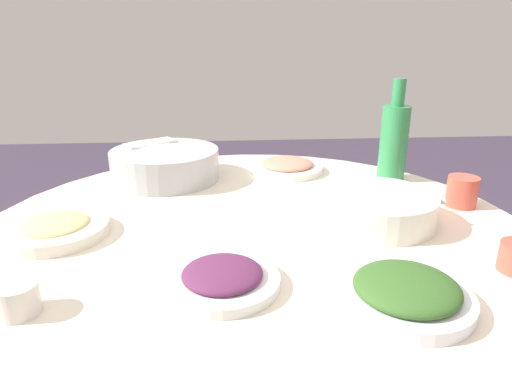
{
  "coord_description": "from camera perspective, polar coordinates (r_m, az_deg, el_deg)",
  "views": [
    {
      "loc": [
        -0.92,
        0.06,
        1.15
      ],
      "look_at": [
        0.09,
        -0.01,
        0.79
      ],
      "focal_mm": 31.6,
      "sensor_mm": 36.0,
      "label": 1
    }
  ],
  "objects": [
    {
      "name": "dish_noodles",
      "position": [
        1.04,
        -24.11,
        -4.15
      ],
      "size": [
        0.22,
        0.22,
        0.04
      ],
      "color": "white",
      "rests_on": "round_dining_table"
    },
    {
      "name": "rice_bowl",
      "position": [
        1.33,
        -11.43,
        3.59
      ],
      "size": [
        0.31,
        0.31,
        0.1
      ],
      "color": "#B2B5BA",
      "rests_on": "round_dining_table"
    },
    {
      "name": "round_dining_table",
      "position": [
        1.05,
        -0.27,
        -9.19
      ],
      "size": [
        1.22,
        1.22,
        0.74
      ],
      "color": "#99999E",
      "rests_on": "ground"
    },
    {
      "name": "green_bottle",
      "position": [
        1.34,
        17.05,
        6.34
      ],
      "size": [
        0.08,
        0.08,
        0.29
      ],
      "color": "#2F894D",
      "rests_on": "round_dining_table"
    },
    {
      "name": "dish_eggplant",
      "position": [
        0.77,
        -4.27,
        -10.74
      ],
      "size": [
        0.2,
        0.2,
        0.04
      ],
      "color": "white",
      "rests_on": "round_dining_table"
    },
    {
      "name": "dish_shrimp",
      "position": [
        1.39,
        3.93,
        3.34
      ],
      "size": [
        0.22,
        0.22,
        0.04
      ],
      "color": "white",
      "rests_on": "round_dining_table"
    },
    {
      "name": "tea_cup_side",
      "position": [
        1.21,
        24.63,
        0.12
      ],
      "size": [
        0.07,
        0.07,
        0.07
      ],
      "primitive_type": "cylinder",
      "color": "#CB5342",
      "rests_on": "round_dining_table"
    },
    {
      "name": "tea_cup_near",
      "position": [
        0.79,
        -27.96,
        -11.82
      ],
      "size": [
        0.07,
        0.07,
        0.05
      ],
      "primitive_type": "cylinder",
      "color": "silver",
      "rests_on": "round_dining_table"
    },
    {
      "name": "dish_greens",
      "position": [
        0.76,
        18.43,
        -11.89
      ],
      "size": [
        0.21,
        0.21,
        0.05
      ],
      "color": "white",
      "rests_on": "round_dining_table"
    },
    {
      "name": "soup_bowl",
      "position": [
        1.05,
        15.12,
        -2.03
      ],
      "size": [
        0.26,
        0.28,
        0.07
      ],
      "color": "silver",
      "rests_on": "round_dining_table"
    }
  ]
}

